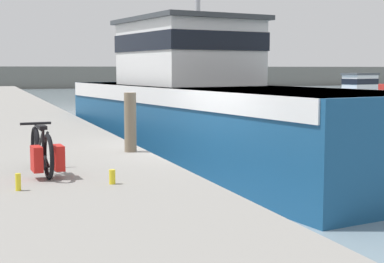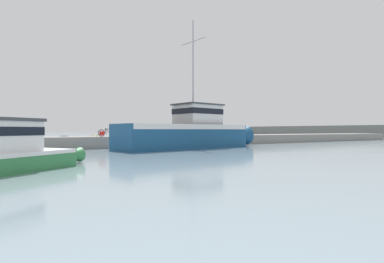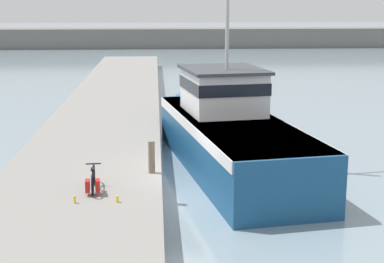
% 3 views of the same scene
% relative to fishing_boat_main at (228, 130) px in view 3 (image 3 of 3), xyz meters
% --- Properties ---
extents(ground_plane, '(320.00, 320.00, 0.00)m').
position_rel_fishing_boat_main_xyz_m(ground_plane, '(-1.51, -3.83, -1.42)').
color(ground_plane, gray).
extents(dock_pier, '(5.13, 80.00, 0.96)m').
position_rel_fishing_boat_main_xyz_m(dock_pier, '(-5.17, -3.83, -0.94)').
color(dock_pier, gray).
rests_on(dock_pier, ground_plane).
extents(far_shoreline, '(180.00, 5.00, 2.62)m').
position_rel_fishing_boat_main_xyz_m(far_shoreline, '(28.49, 59.73, -0.11)').
color(far_shoreline, slate).
rests_on(far_shoreline, ground_plane).
extents(fishing_boat_main, '(5.24, 13.93, 10.74)m').
position_rel_fishing_boat_main_xyz_m(fishing_boat_main, '(0.00, 0.00, 0.00)').
color(fishing_boat_main, navy).
rests_on(fishing_boat_main, ground_plane).
extents(bicycle_touring, '(0.49, 1.63, 0.67)m').
position_rel_fishing_boat_main_xyz_m(bicycle_touring, '(-4.57, -5.86, -0.15)').
color(bicycle_touring, black).
rests_on(bicycle_touring, dock_pier).
extents(mooring_post, '(0.21, 0.21, 1.03)m').
position_rel_fishing_boat_main_xyz_m(mooring_post, '(-2.92, -4.08, 0.06)').
color(mooring_post, '#756651').
rests_on(mooring_post, dock_pier).
extents(water_bottle_by_bike, '(0.08, 0.08, 0.18)m').
position_rel_fishing_boat_main_xyz_m(water_bottle_by_bike, '(-3.83, -6.81, -0.37)').
color(water_bottle_by_bike, yellow).
rests_on(water_bottle_by_bike, dock_pier).
extents(water_bottle_on_curb, '(0.07, 0.07, 0.21)m').
position_rel_fishing_boat_main_xyz_m(water_bottle_on_curb, '(-4.97, -6.82, -0.36)').
color(water_bottle_on_curb, yellow).
rests_on(water_bottle_on_curb, dock_pier).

